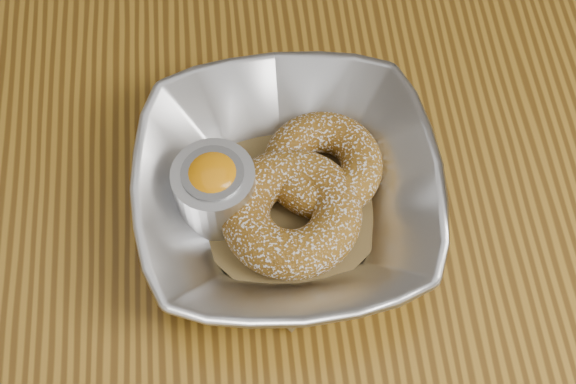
{
  "coord_description": "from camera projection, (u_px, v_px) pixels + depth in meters",
  "views": [
    {
      "loc": [
        -0.09,
        -0.3,
        1.31
      ],
      "look_at": [
        -0.06,
        -0.01,
        0.78
      ],
      "focal_mm": 50.0,
      "sensor_mm": 36.0,
      "label": 1
    }
  ],
  "objects": [
    {
      "name": "table",
      "position": [
        355.0,
        241.0,
        0.72
      ],
      "size": [
        1.2,
        0.8,
        0.75
      ],
      "color": "brown",
      "rests_on": "ground_plane"
    },
    {
      "name": "serving_bowl",
      "position": [
        288.0,
        193.0,
        0.6
      ],
      "size": [
        0.23,
        0.23,
        0.06
      ],
      "primitive_type": "imported",
      "color": "silver",
      "rests_on": "table"
    },
    {
      "name": "donut_front",
      "position": [
        291.0,
        213.0,
        0.59
      ],
      "size": [
        0.11,
        0.11,
        0.04
      ],
      "primitive_type": "torus",
      "rotation": [
        0.0,
        0.0,
        0.01
      ],
      "color": "brown",
      "rests_on": "parchment"
    },
    {
      "name": "ramekin",
      "position": [
        215.0,
        188.0,
        0.59
      ],
      "size": [
        0.06,
        0.06,
        0.06
      ],
      "color": "silver",
      "rests_on": "table"
    },
    {
      "name": "donut_back",
      "position": [
        323.0,
        165.0,
        0.62
      ],
      "size": [
        0.11,
        0.11,
        0.03
      ],
      "primitive_type": "torus",
      "rotation": [
        0.0,
        0.0,
        0.24
      ],
      "color": "brown",
      "rests_on": "parchment"
    },
    {
      "name": "parchment",
      "position": [
        288.0,
        205.0,
        0.62
      ],
      "size": [
        0.2,
        0.2,
        0.0
      ],
      "primitive_type": "cube",
      "rotation": [
        0.0,
        0.0,
        0.71
      ],
      "color": "brown",
      "rests_on": "table"
    }
  ]
}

